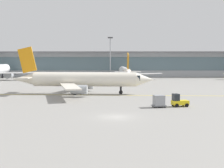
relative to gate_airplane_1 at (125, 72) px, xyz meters
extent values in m
plane|color=gray|center=(-3.07, -69.13, -2.69)|extent=(400.00, 400.00, 0.00)
cube|color=yellow|center=(-9.64, -44.26, -2.69)|extent=(109.91, 5.29, 0.01)
cube|color=#B2B7BC|center=(-3.07, 18.71, 1.81)|extent=(172.95, 8.00, 9.00)
cube|color=slate|center=(-3.07, 14.63, 2.26)|extent=(166.03, 0.16, 5.04)
cube|color=slate|center=(-3.07, 17.21, 6.61)|extent=(179.87, 11.00, 0.60)
cone|color=white|center=(-43.24, 11.99, 0.65)|extent=(3.28, 4.05, 3.08)
cube|color=black|center=(-43.38, 9.40, 1.05)|extent=(2.68, 3.05, 1.14)
cube|color=white|center=(-35.76, -3.96, -0.25)|extent=(13.71, 5.99, 0.27)
cylinder|color=#999EA3|center=(-38.36, -2.39, -1.15)|extent=(2.18, 3.54, 2.00)
cylinder|color=black|center=(-43.53, 6.55, -1.84)|extent=(0.42, 0.42, 1.72)
cylinder|color=black|center=(-43.53, 6.55, -2.26)|extent=(0.57, 0.89, 0.86)
cylinder|color=white|center=(-0.02, 0.35, 0.09)|extent=(3.88, 19.59, 2.70)
cone|color=white|center=(-0.71, 11.68, 0.09)|extent=(2.76, 3.39, 2.57)
cube|color=black|center=(-0.58, 9.52, 0.43)|extent=(2.25, 2.56, 0.95)
cone|color=white|center=(0.70, -11.52, 0.09)|extent=(2.56, 4.46, 2.30)
cube|color=white|center=(-6.83, -1.66, -0.66)|extent=(11.42, 4.91, 0.22)
cylinder|color=#999EA3|center=(-4.68, -0.33, -1.41)|extent=(1.84, 2.96, 1.67)
cube|color=white|center=(6.98, -0.82, -0.66)|extent=(11.34, 6.12, 0.22)
cylinder|color=#999EA3|center=(4.69, 0.24, -1.41)|extent=(1.84, 2.96, 1.67)
cube|color=orange|center=(0.65, -10.66, 3.75)|extent=(0.51, 3.65, 5.09)
cube|color=white|center=(-1.36, -10.46, 0.49)|extent=(4.08, 2.15, 0.19)
cube|color=white|center=(2.61, -10.22, 0.49)|extent=(4.08, 2.15, 0.19)
cylinder|color=black|center=(-0.43, 7.15, -1.98)|extent=(0.35, 0.35, 1.43)
cylinder|color=black|center=(-0.43, 7.15, -2.34)|extent=(0.48, 0.74, 0.72)
cylinder|color=black|center=(-1.75, -1.35, -1.98)|extent=(0.35, 0.35, 1.43)
cylinder|color=black|center=(-1.75, -1.35, -2.34)|extent=(0.48, 0.74, 0.72)
cylinder|color=black|center=(1.90, -1.13, -1.98)|extent=(0.35, 0.35, 1.43)
cylinder|color=black|center=(1.90, -1.13, -2.34)|extent=(0.48, 0.74, 0.72)
cylinder|color=silver|center=(-9.64, -42.26, 0.42)|extent=(21.93, 4.00, 3.03)
cone|color=silver|center=(3.07, -42.83, 0.42)|extent=(3.76, 3.04, 2.88)
cube|color=black|center=(0.65, -42.72, 0.80)|extent=(2.83, 2.48, 1.06)
cone|color=silver|center=(-22.96, -41.66, 0.42)|extent=(4.96, 2.79, 2.58)
cube|color=silver|center=(-11.07, -34.43, -0.41)|extent=(6.68, 12.73, 0.25)
cylinder|color=#999EA3|center=(-9.85, -36.98, -1.25)|extent=(3.29, 2.01, 1.87)
cube|color=silver|center=(-11.77, -49.92, -0.41)|extent=(5.68, 12.80, 0.25)
cylinder|color=#999EA3|center=(-10.32, -47.49, -1.25)|extent=(3.29, 2.01, 1.87)
cube|color=orange|center=(-21.99, -41.70, 4.52)|extent=(4.09, 0.50, 5.70)
cube|color=silver|center=(-21.53, -39.49, 0.88)|extent=(2.34, 4.55, 0.21)
cube|color=silver|center=(-21.73, -43.94, 0.88)|extent=(2.34, 4.55, 0.21)
cylinder|color=black|center=(-2.02, -42.60, -1.89)|extent=(0.39, 0.39, 1.60)
cylinder|color=black|center=(-2.02, -42.60, -2.29)|extent=(0.82, 0.53, 0.80)
cylinder|color=black|center=(-11.33, -40.13, -1.89)|extent=(0.39, 0.39, 1.60)
cylinder|color=black|center=(-11.33, -40.13, -2.29)|extent=(0.82, 0.53, 0.80)
cylinder|color=black|center=(-11.51, -44.22, -1.89)|extent=(0.39, 0.39, 1.60)
cylinder|color=black|center=(-11.51, -44.22, -2.29)|extent=(0.82, 0.53, 0.80)
cube|color=yellow|center=(7.22, -59.95, -2.04)|extent=(2.85, 1.94, 0.70)
cube|color=#1E2328|center=(6.49, -60.12, -1.14)|extent=(1.15, 1.41, 1.10)
cylinder|color=black|center=(7.90, -59.08, -2.39)|extent=(0.63, 0.35, 0.60)
cylinder|color=black|center=(8.21, -60.45, -2.39)|extent=(0.63, 0.35, 0.60)
cylinder|color=black|center=(6.24, -59.46, -2.39)|extent=(0.63, 0.35, 0.60)
cylinder|color=black|center=(6.55, -60.83, -2.39)|extent=(0.63, 0.35, 0.60)
cube|color=#595B60|center=(3.72, -60.75, -2.41)|extent=(2.40, 2.03, 0.12)
cube|color=gray|center=(3.72, -60.75, -1.55)|extent=(1.89, 1.82, 1.60)
cylinder|color=black|center=(4.29, -59.90, -2.58)|extent=(0.24, 0.15, 0.22)
cylinder|color=black|center=(4.60, -61.27, -2.58)|extent=(0.24, 0.15, 0.22)
cylinder|color=black|center=(2.83, -60.24, -2.58)|extent=(0.24, 0.15, 0.22)
cylinder|color=black|center=(3.14, -61.60, -2.58)|extent=(0.24, 0.15, 0.22)
cylinder|color=gray|center=(-5.01, 9.00, 4.42)|extent=(0.36, 0.36, 14.23)
cube|color=#3F3F42|center=(-5.01, 9.00, 11.78)|extent=(1.80, 0.30, 0.50)
camera|label=1|loc=(-3.18, -114.07, 5.58)|focal=54.51mm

